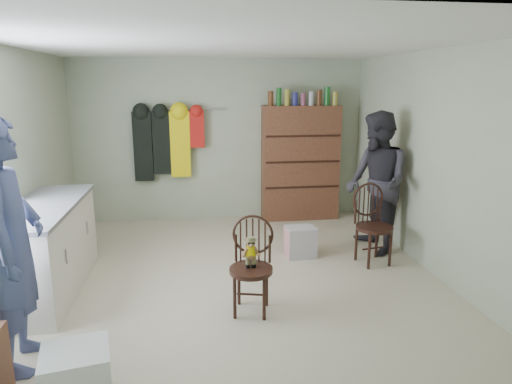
{
  "coord_description": "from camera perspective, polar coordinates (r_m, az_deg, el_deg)",
  "views": [
    {
      "loc": [
        -0.43,
        -4.68,
        2.12
      ],
      "look_at": [
        0.25,
        0.2,
        0.95
      ],
      "focal_mm": 32.0,
      "sensor_mm": 36.0,
      "label": 1
    }
  ],
  "objects": [
    {
      "name": "ground_plane",
      "position": [
        5.16,
        -2.49,
        -10.94
      ],
      "size": [
        5.0,
        5.0,
        0.0
      ],
      "primitive_type": "plane",
      "color": "beige",
      "rests_on": "ground"
    },
    {
      "name": "room_walls",
      "position": [
        5.26,
        -3.22,
        7.42
      ],
      "size": [
        5.0,
        5.0,
        5.0
      ],
      "color": "#ADB698",
      "rests_on": "ground"
    },
    {
      "name": "counter",
      "position": [
        5.19,
        -24.66,
        -6.42
      ],
      "size": [
        0.64,
        1.86,
        0.94
      ],
      "color": "silver",
      "rests_on": "ground"
    },
    {
      "name": "plastic_tub",
      "position": [
        3.5,
        -21.46,
        -20.84
      ],
      "size": [
        0.51,
        0.49,
        0.41
      ],
      "primitive_type": "cube",
      "rotation": [
        0.0,
        0.0,
        0.2
      ],
      "color": "white",
      "rests_on": "ground"
    },
    {
      "name": "chair_front",
      "position": [
        4.33,
        -0.56,
        -8.47
      ],
      "size": [
        0.49,
        0.49,
        0.92
      ],
      "rotation": [
        0.0,
        0.0,
        -0.24
      ],
      "color": "black",
      "rests_on": "ground"
    },
    {
      "name": "chair_far",
      "position": [
        5.66,
        14.3,
        -3.52
      ],
      "size": [
        0.5,
        0.5,
        0.97
      ],
      "rotation": [
        0.0,
        0.0,
        0.18
      ],
      "color": "black",
      "rests_on": "ground"
    },
    {
      "name": "striped_bag",
      "position": [
        5.78,
        5.56,
        -6.21
      ],
      "size": [
        0.38,
        0.31,
        0.38
      ],
      "primitive_type": "cube",
      "rotation": [
        0.0,
        0.0,
        0.07
      ],
      "color": "#E57672",
      "rests_on": "ground"
    },
    {
      "name": "person_left",
      "position": [
        3.82,
        -28.32,
        -6.0
      ],
      "size": [
        0.54,
        0.75,
        1.91
      ],
      "primitive_type": "imported",
      "rotation": [
        0.0,
        0.0,
        1.69
      ],
      "color": "#454F7F",
      "rests_on": "ground"
    },
    {
      "name": "person_right",
      "position": [
        5.94,
        14.85,
        1.08
      ],
      "size": [
        0.73,
        0.91,
        1.81
      ],
      "primitive_type": "imported",
      "rotation": [
        0.0,
        0.0,
        -1.52
      ],
      "color": "#2D2B33",
      "rests_on": "ground"
    },
    {
      "name": "dresser",
      "position": [
        7.28,
        5.54,
        3.76
      ],
      "size": [
        1.2,
        0.39,
        2.08
      ],
      "color": "brown",
      "rests_on": "ground"
    },
    {
      "name": "coat_rack",
      "position": [
        7.13,
        -11.13,
        6.08
      ],
      "size": [
        1.42,
        0.12,
        1.09
      ],
      "color": "#99999E",
      "rests_on": "ground"
    }
  ]
}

